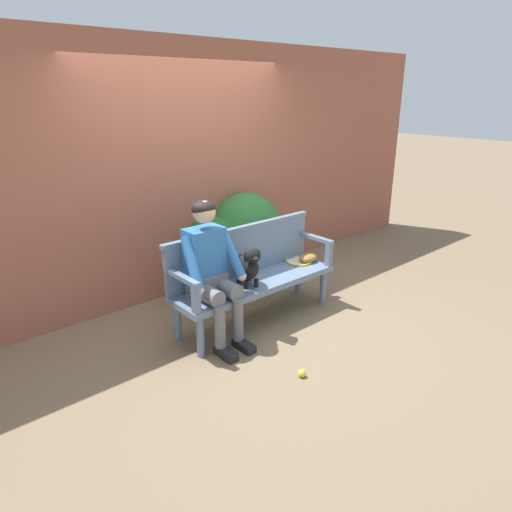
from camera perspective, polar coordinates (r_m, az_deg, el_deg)
The scene contains 13 objects.
ground_plane at distance 4.67m, azimuth -0.00°, elevation -8.00°, with size 40.00×40.00×0.00m, color #7A664C.
brick_garden_fence at distance 5.21m, azimuth -9.28°, elevation 10.51°, with size 8.00×0.30×2.71m, color #9E5642.
hedge_bush_mid_left at distance 5.47m, azimuth -1.21°, elevation 2.39°, with size 0.91×0.89×1.08m, color #286B2D.
hedge_bush_far_right at distance 5.25m, azimuth -5.05°, elevation 0.28°, with size 0.89×0.80×0.86m, color #1E5B23.
garden_bench at distance 4.50m, azimuth -0.00°, elevation -3.68°, with size 1.76×0.49×0.44m.
bench_backrest at distance 4.54m, azimuth -1.79°, elevation 0.75°, with size 1.80×0.06×0.50m.
bench_armrest_left_end at distance 3.88m, azimuth -8.55°, elevation -3.79°, with size 0.06×0.49×0.28m.
bench_armrest_right_end at distance 4.91m, azimuth 8.08°, elevation 1.39°, with size 0.06×0.49×0.28m.
person_seated at distance 4.06m, azimuth -5.73°, elevation -1.46°, with size 0.56×0.65×1.31m.
dog_on_bench at distance 4.27m, azimuth -0.92°, elevation -1.18°, with size 0.28×0.41×0.41m.
tennis_racket at distance 4.99m, azimuth 5.18°, elevation -0.53°, with size 0.31×0.57×0.03m.
baseball_glove at distance 4.97m, azimuth 6.51°, elevation -0.22°, with size 0.22×0.17×0.09m, color #9E6B2D.
tennis_ball at distance 3.84m, azimuth 5.75°, elevation -14.37°, with size 0.07×0.07×0.07m, color #CCDB33.
Camera 1 is at (-2.70, -3.11, 2.19)m, focal length 32.00 mm.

